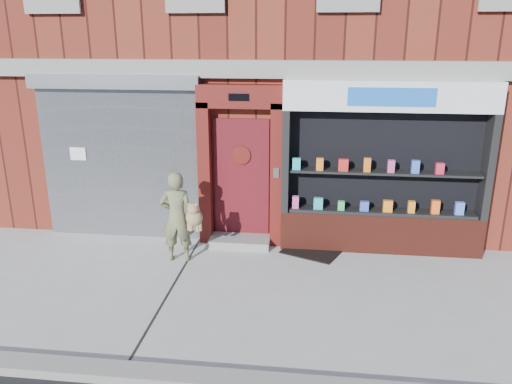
# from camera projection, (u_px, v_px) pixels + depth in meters

# --- Properties ---
(ground) EXTENTS (80.00, 80.00, 0.00)m
(ground) POSITION_uv_depth(u_px,v_px,m) (273.00, 292.00, 7.50)
(ground) COLOR #9E9E99
(ground) RESTS_ON ground
(curb) EXTENTS (60.00, 0.30, 0.12)m
(curb) POSITION_uv_depth(u_px,v_px,m) (255.00, 384.00, 5.44)
(curb) COLOR gray
(curb) RESTS_ON ground
(building) EXTENTS (12.00, 8.16, 8.00)m
(building) POSITION_uv_depth(u_px,v_px,m) (296.00, 22.00, 11.98)
(building) COLOR maroon
(building) RESTS_ON ground
(shutter_bay) EXTENTS (3.10, 0.30, 3.04)m
(shutter_bay) POSITION_uv_depth(u_px,v_px,m) (120.00, 148.00, 9.15)
(shutter_bay) COLOR gray
(shutter_bay) RESTS_ON ground
(red_door_bay) EXTENTS (1.52, 0.58, 2.90)m
(red_door_bay) POSITION_uv_depth(u_px,v_px,m) (241.00, 166.00, 8.91)
(red_door_bay) COLOR #54110E
(red_door_bay) RESTS_ON ground
(pharmacy_bay) EXTENTS (3.50, 0.41, 3.00)m
(pharmacy_bay) POSITION_uv_depth(u_px,v_px,m) (383.00, 176.00, 8.61)
(pharmacy_bay) COLOR #5E2016
(pharmacy_bay) RESTS_ON ground
(woman) EXTENTS (0.77, 0.45, 1.57)m
(woman) POSITION_uv_depth(u_px,v_px,m) (178.00, 217.00, 8.36)
(woman) COLOR #696D48
(woman) RESTS_ON ground
(doormat) EXTENTS (1.15, 1.00, 0.02)m
(doormat) POSITION_uv_depth(u_px,v_px,m) (311.00, 251.00, 8.90)
(doormat) COLOR black
(doormat) RESTS_ON ground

